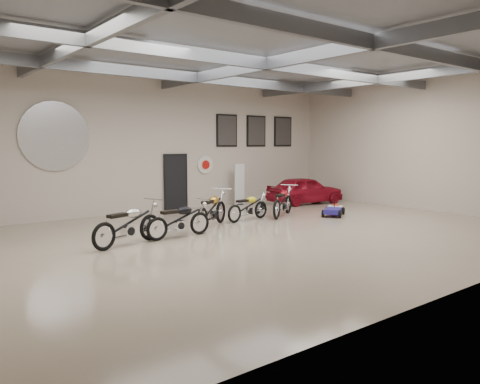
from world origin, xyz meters
TOP-DOWN VIEW (x-y plane):
  - floor at (0.00, 0.00)m, footprint 16.00×12.00m
  - ceiling at (0.00, 0.00)m, footprint 16.00×12.00m
  - back_wall at (0.00, 6.00)m, footprint 16.00×0.02m
  - right_wall at (8.00, 0.00)m, footprint 0.02×12.00m
  - ceiling_beams at (0.00, 0.00)m, footprint 15.80×11.80m
  - door at (0.50, 5.95)m, footprint 0.92×0.08m
  - logo_plaque at (-4.00, 5.95)m, footprint 2.30×0.06m
  - poster_left at (3.00, 5.96)m, footprint 1.05×0.08m
  - poster_mid at (4.60, 5.96)m, footprint 1.05×0.08m
  - poster_right at (6.20, 5.96)m, footprint 1.05×0.08m
  - oil_sign at (1.90, 5.95)m, footprint 0.72×0.10m
  - banner_stand at (3.32, 5.50)m, footprint 0.49×0.21m
  - motorcycle_silver at (-3.75, 0.99)m, footprint 2.26×1.28m
  - motorcycle_black at (-2.23, 1.05)m, footprint 1.99×0.70m
  - motorcycle_gold at (-0.60, 1.84)m, footprint 2.20×1.78m
  - motorcycle_yellow at (1.04, 2.10)m, footprint 1.89×0.82m
  - motorcycle_red at (2.58, 2.06)m, footprint 2.11×1.61m
  - go_kart at (4.17, 1.07)m, footprint 1.61×1.35m
  - vintage_car at (5.70, 4.00)m, footprint 1.80×3.57m

SIDE VIEW (x-z plane):
  - floor at x=0.00m, z-range -0.01..0.01m
  - go_kart at x=4.17m, z-range 0.00..0.54m
  - motorcycle_yellow at x=1.04m, z-range 0.00..0.95m
  - motorcycle_black at x=-2.23m, z-range 0.00..1.02m
  - motorcycle_red at x=2.58m, z-range 0.00..1.08m
  - motorcycle_silver at x=-3.75m, z-range 0.00..1.12m
  - motorcycle_gold at x=-0.60m, z-range 0.00..1.14m
  - vintage_car at x=5.70m, z-range 0.00..1.17m
  - banner_stand at x=3.32m, z-range 0.00..1.76m
  - door at x=0.50m, z-range 0.00..2.10m
  - oil_sign at x=1.90m, z-range 1.34..2.06m
  - back_wall at x=0.00m, z-range 0.00..5.00m
  - right_wall at x=8.00m, z-range 0.00..5.00m
  - logo_plaque at x=-4.00m, z-range 2.22..3.38m
  - poster_left at x=3.00m, z-range 2.42..3.78m
  - poster_mid at x=4.60m, z-range 2.42..3.78m
  - poster_right at x=6.20m, z-range 2.42..3.78m
  - ceiling_beams at x=0.00m, z-range 4.59..4.91m
  - ceiling at x=0.00m, z-range 5.00..5.00m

